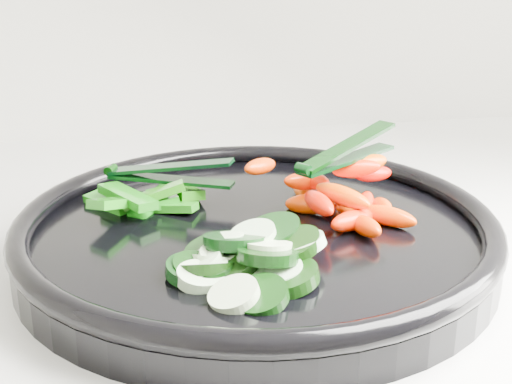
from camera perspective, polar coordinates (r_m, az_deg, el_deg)
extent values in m
cylinder|color=black|center=(0.56, 0.00, -4.08)|extent=(0.45, 0.45, 0.02)
torus|color=black|center=(0.55, 0.00, -2.33)|extent=(0.46, 0.46, 0.02)
cylinder|color=black|center=(0.45, 0.35, -8.35)|extent=(0.05, 0.05, 0.02)
cylinder|color=beige|center=(0.45, -1.75, -8.30)|extent=(0.05, 0.05, 0.02)
cylinder|color=black|center=(0.48, -3.98, -6.17)|extent=(0.05, 0.05, 0.03)
cylinder|color=beige|center=(0.49, -3.54, -5.55)|extent=(0.03, 0.03, 0.02)
cylinder|color=black|center=(0.48, -4.61, -6.28)|extent=(0.05, 0.05, 0.02)
cylinder|color=beige|center=(0.49, -2.73, -5.59)|extent=(0.05, 0.05, 0.02)
cylinder|color=black|center=(0.47, 2.32, -6.88)|extent=(0.06, 0.06, 0.02)
cylinder|color=#B7D5AA|center=(0.47, 1.74, -6.57)|extent=(0.05, 0.05, 0.02)
cylinder|color=black|center=(0.51, -3.51, -4.55)|extent=(0.05, 0.05, 0.02)
cylinder|color=#E3F5C4|center=(0.50, -2.55, -5.23)|extent=(0.04, 0.04, 0.02)
cylinder|color=black|center=(0.48, -3.89, -6.27)|extent=(0.05, 0.05, 0.01)
cylinder|color=#D2F0C0|center=(0.48, -4.03, -6.20)|extent=(0.04, 0.04, 0.01)
cylinder|color=black|center=(0.48, -4.87, -6.33)|extent=(0.06, 0.06, 0.02)
cylinder|color=beige|center=(0.47, -4.48, -6.82)|extent=(0.04, 0.04, 0.01)
cylinder|color=black|center=(0.49, -2.35, -5.97)|extent=(0.05, 0.05, 0.03)
cylinder|color=beige|center=(0.49, -4.63, -5.96)|extent=(0.04, 0.04, 0.02)
cylinder|color=black|center=(0.49, 3.08, -4.26)|extent=(0.05, 0.05, 0.03)
cylinder|color=#DCF1C1|center=(0.49, 3.94, -4.20)|extent=(0.04, 0.04, 0.02)
cylinder|color=black|center=(0.50, -1.71, -3.95)|extent=(0.05, 0.06, 0.02)
cylinder|color=beige|center=(0.50, -2.56, -3.85)|extent=(0.03, 0.03, 0.01)
cylinder|color=black|center=(0.51, 1.29, -3.21)|extent=(0.06, 0.06, 0.02)
cylinder|color=beige|center=(0.51, -0.24, -3.57)|extent=(0.05, 0.05, 0.02)
cylinder|color=black|center=(0.48, 0.94, -5.11)|extent=(0.05, 0.05, 0.02)
cylinder|color=#D9EDBD|center=(0.49, 0.99, -4.50)|extent=(0.04, 0.04, 0.02)
ellipsoid|color=red|center=(0.58, 8.68, -1.18)|extent=(0.03, 0.05, 0.02)
ellipsoid|color=red|center=(0.56, 7.77, -2.26)|extent=(0.05, 0.04, 0.02)
ellipsoid|color=#DB5700|center=(0.57, 10.57, -1.91)|extent=(0.04, 0.04, 0.02)
ellipsoid|color=#E73E00|center=(0.58, 4.34, -0.98)|extent=(0.05, 0.04, 0.03)
ellipsoid|color=#E25500|center=(0.59, 10.00, -1.13)|extent=(0.02, 0.04, 0.02)
ellipsoid|color=#F63E00|center=(0.61, 5.90, -0.27)|extent=(0.02, 0.05, 0.02)
ellipsoid|color=#FC5000|center=(0.55, 8.75, -2.72)|extent=(0.02, 0.05, 0.02)
ellipsoid|color=#DC4800|center=(0.59, 7.85, -1.02)|extent=(0.05, 0.04, 0.02)
ellipsoid|color=#DB5900|center=(0.63, 3.64, 0.50)|extent=(0.02, 0.05, 0.02)
ellipsoid|color=#FF1D00|center=(0.55, 5.05, -0.88)|extent=(0.02, 0.05, 0.02)
ellipsoid|color=#EB4700|center=(0.63, 7.62, 1.72)|extent=(0.03, 0.05, 0.03)
ellipsoid|color=red|center=(0.60, 4.63, 0.90)|extent=(0.03, 0.05, 0.02)
ellipsoid|color=#ED5C00|center=(0.56, 6.95, -0.31)|extent=(0.04, 0.05, 0.02)
ellipsoid|color=#DF3C00|center=(0.59, 4.00, 0.85)|extent=(0.05, 0.03, 0.02)
ellipsoid|color=#F21300|center=(0.62, 9.35, 1.46)|extent=(0.05, 0.03, 0.02)
ellipsoid|color=#E85900|center=(0.59, 8.46, 2.10)|extent=(0.05, 0.03, 0.03)
ellipsoid|color=red|center=(0.59, 0.34, 2.06)|extent=(0.04, 0.04, 0.02)
ellipsoid|color=#FF2B00|center=(0.59, 8.04, 1.86)|extent=(0.04, 0.02, 0.02)
cube|color=#196F0A|center=(0.61, -7.50, -0.42)|extent=(0.03, 0.06, 0.02)
cube|color=#0A730C|center=(0.61, -7.84, -0.72)|extent=(0.05, 0.04, 0.02)
cube|color=#0D710A|center=(0.62, -5.83, -0.01)|extent=(0.03, 0.06, 0.02)
cube|color=#0C710A|center=(0.59, -6.72, -1.22)|extent=(0.04, 0.03, 0.01)
cube|color=#126709|center=(0.61, -8.07, -0.77)|extent=(0.05, 0.06, 0.02)
cube|color=#11720A|center=(0.61, -11.67, -0.82)|extent=(0.04, 0.05, 0.01)
cube|color=#0C6009|center=(0.62, -9.25, -0.28)|extent=(0.04, 0.06, 0.02)
cube|color=#0F6509|center=(0.59, -8.18, -0.23)|extent=(0.05, 0.02, 0.02)
cube|color=#176B0A|center=(0.58, -11.04, -0.86)|extent=(0.05, 0.05, 0.02)
cube|color=#116009|center=(0.59, -10.26, -0.36)|extent=(0.05, 0.06, 0.01)
cylinder|color=black|center=(0.54, 3.81, 1.85)|extent=(0.01, 0.01, 0.01)
cube|color=black|center=(0.58, 7.34, 2.62)|extent=(0.10, 0.08, 0.00)
cube|color=black|center=(0.58, 7.39, 3.70)|extent=(0.10, 0.07, 0.02)
cylinder|color=black|center=(0.63, -11.54, 1.77)|extent=(0.01, 0.01, 0.01)
cube|color=black|center=(0.61, -6.85, 0.98)|extent=(0.11, 0.06, 0.00)
cube|color=black|center=(0.61, -6.89, 2.01)|extent=(0.11, 0.06, 0.02)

